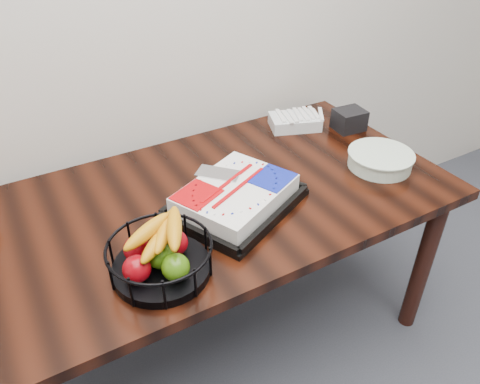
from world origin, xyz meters
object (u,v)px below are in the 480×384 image
table (203,219)px  fruit_basket (160,255)px  napkin_box (349,120)px  plate_stack (380,160)px  cake_tray (236,197)px

table → fruit_basket: 0.40m
table → napkin_box: bearing=11.2°
plate_stack → napkin_box: (0.10, 0.30, 0.01)m
plate_stack → napkin_box: size_ratio=2.01×
fruit_basket → plate_stack: fruit_basket is taller
table → plate_stack: bearing=-11.8°
table → cake_tray: 0.18m
table → fruit_basket: bearing=-134.3°
fruit_basket → napkin_box: 1.14m
table → cake_tray: bearing=-48.7°
fruit_basket → table: bearing=45.7°
table → napkin_box: (0.80, 0.16, 0.13)m
table → plate_stack: plate_stack is taller
table → plate_stack: size_ratio=7.13×
cake_tray → napkin_box: size_ratio=4.23×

